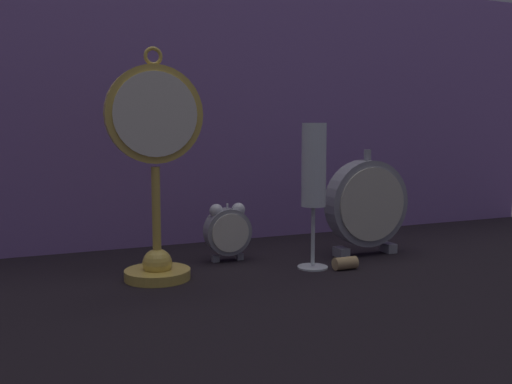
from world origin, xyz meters
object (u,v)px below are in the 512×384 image
alarm_clock_twin_bell (228,229)px  mantel_clock_silver (367,204)px  pocket_watch_on_stand (156,174)px  wine_cork (345,263)px  champagne_flute (314,175)px

alarm_clock_twin_bell → mantel_clock_silver: size_ratio=0.53×
pocket_watch_on_stand → alarm_clock_twin_bell: 0.20m
pocket_watch_on_stand → mantel_clock_silver: (0.41, 0.02, -0.07)m
mantel_clock_silver → pocket_watch_on_stand: bearing=-177.3°
wine_cork → pocket_watch_on_stand: bearing=168.7°
alarm_clock_twin_bell → wine_cork: size_ratio=2.56×
pocket_watch_on_stand → alarm_clock_twin_bell: bearing=26.6°
alarm_clock_twin_bell → champagne_flute: 0.19m
mantel_clock_silver → champagne_flute: bearing=-160.1°
wine_cork → mantel_clock_silver: bearing=40.0°
alarm_clock_twin_bell → mantel_clock_silver: bearing=-11.9°
champagne_flute → wine_cork: champagne_flute is taller
alarm_clock_twin_bell → champagne_flute: (0.12, -0.11, 0.11)m
alarm_clock_twin_bell → mantel_clock_silver: 0.27m
mantel_clock_silver → wine_cork: mantel_clock_silver is taller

